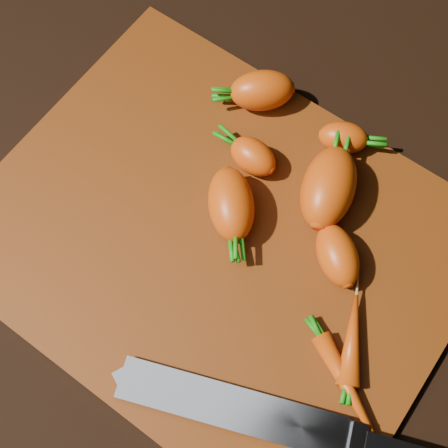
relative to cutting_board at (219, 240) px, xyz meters
The scene contains 11 objects.
ground 0.01m from the cutting_board, ahead, with size 2.00×2.00×0.01m, color black.
cutting_board is the anchor object (origin of this frame).
carrot_0 0.10m from the cutting_board, 102.51° to the left, with size 0.06×0.04×0.04m, color #DB4D0D.
carrot_1 0.04m from the cutting_board, 100.41° to the left, with size 0.08×0.05×0.05m, color #DB4D0D.
carrot_2 0.13m from the cutting_board, 57.16° to the left, with size 0.10×0.06×0.06m, color #DB4D0D.
carrot_3 0.18m from the cutting_board, 109.57° to the left, with size 0.07×0.05×0.05m, color #DB4D0D.
carrot_4 0.18m from the cutting_board, 74.69° to the left, with size 0.05×0.04×0.04m, color #DB4D0D.
carrot_5 0.13m from the cutting_board, 23.07° to the left, with size 0.07×0.04×0.04m, color #DB4D0D.
carrot_6 0.20m from the cutting_board, 16.28° to the right, with size 0.12×0.02×0.02m, color #DB4D0D.
carrot_7 0.17m from the cutting_board, ahead, with size 0.09×0.02×0.02m, color #DB4D0D.
knife 0.18m from the cutting_board, 43.17° to the right, with size 0.35×0.16×0.02m.
Camera 1 is at (0.14, -0.19, 0.63)m, focal length 50.00 mm.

